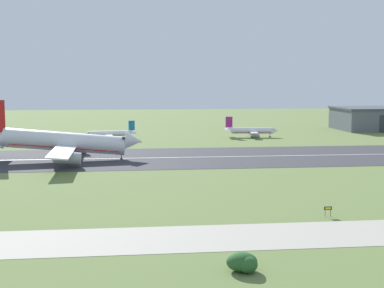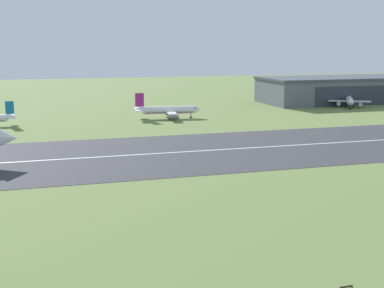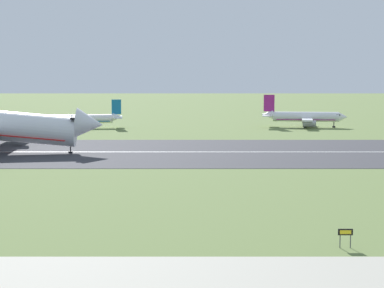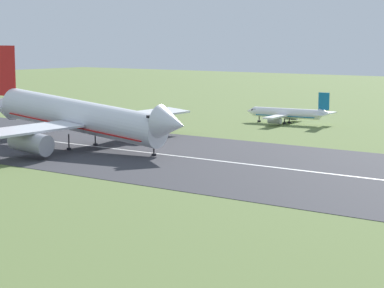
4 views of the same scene
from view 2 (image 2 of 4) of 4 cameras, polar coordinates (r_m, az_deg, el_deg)
name	(u,v)px [view 2 (image 2 of 4)]	position (r m, az deg, el deg)	size (l,w,h in m)	color
ground_plane	(281,235)	(75.19, 9.46, -9.58)	(693.29, 693.29, 0.00)	olive
runway_strip	(172,153)	(128.33, -2.15, -0.93)	(453.29, 47.49, 0.06)	#333338
runway_centreline	(172,153)	(128.33, -2.15, -0.92)	(407.96, 0.70, 0.01)	silver
hangar_building	(340,89)	(248.03, 15.50, 5.63)	(70.57, 30.76, 11.31)	slate
airplane_parked_west	(349,100)	(228.85, 16.44, 4.52)	(18.28, 22.36, 8.84)	silver
airplane_parked_centre	(168,110)	(187.00, -2.59, 3.61)	(24.07, 17.35, 9.04)	white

